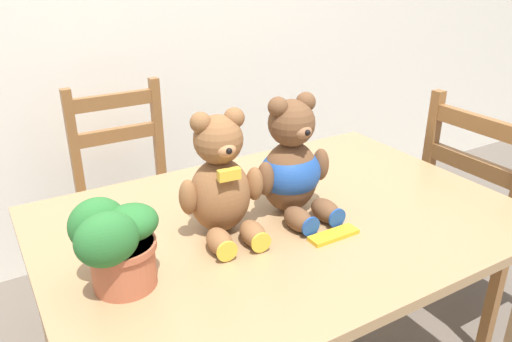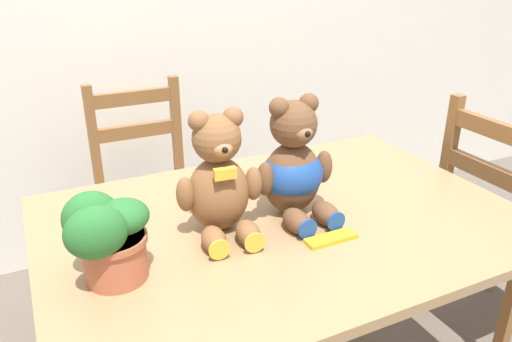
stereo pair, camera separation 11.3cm
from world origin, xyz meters
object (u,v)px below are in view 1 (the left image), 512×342
Objects in this scene: wooden_chair_behind at (134,203)px; potted_plant at (115,242)px; chocolate_bar at (334,235)px; wooden_chair_side at (482,220)px; teddy_bear_right at (292,167)px; teddy_bear_left at (221,182)px.

wooden_chair_behind is 4.42× the size of potted_plant.
potted_plant reaches higher than chocolate_bar.
wooden_chair_side is 1.02m from teddy_bear_right.
teddy_bear_left is 0.23m from teddy_bear_right.
teddy_bear_left is at bearing 142.95° from chocolate_bar.
potted_plant is 0.58m from chocolate_bar.
chocolate_bar is (-0.92, -0.15, 0.29)m from wooden_chair_side.
teddy_bear_left reaches higher than wooden_chair_side.
wooden_chair_side is 2.84× the size of teddy_bear_left.
wooden_chair_side reaches higher than wooden_chair_behind.
wooden_chair_behind is at bearing 103.38° from chocolate_bar.
wooden_chair_behind is 2.72× the size of teddy_bear_right.
teddy_bear_left reaches higher than potted_plant.
teddy_bear_right is at bearing 93.83° from chocolate_bar.
teddy_bear_right is (0.23, -0.85, 0.43)m from wooden_chair_behind.
potted_plant is (-1.48, -0.07, 0.40)m from wooden_chair_side.
chocolate_bar is at bearing 148.29° from teddy_bear_left.
wooden_chair_side reaches higher than chocolate_bar.
teddy_bear_left is 2.36× the size of chocolate_bar.
chocolate_bar is at bearing -8.18° from potted_plant.
wooden_chair_side is 4.51× the size of potted_plant.
potted_plant is 1.49× the size of chocolate_bar.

